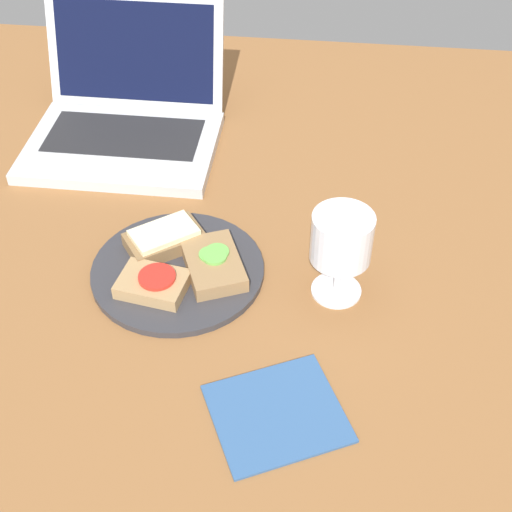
{
  "coord_description": "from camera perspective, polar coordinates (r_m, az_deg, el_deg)",
  "views": [
    {
      "loc": [
        12.78,
        -76.14,
        73.98
      ],
      "look_at": [
        4.54,
        -5.47,
        8.0
      ],
      "focal_mm": 50.0,
      "sensor_mm": 36.0,
      "label": 1
    }
  ],
  "objects": [
    {
      "name": "laptop",
      "position": [
        1.29,
        -10.39,
        10.73
      ],
      "size": [
        32.35,
        29.82,
        21.47
      ],
      "color": "silver",
      "rests_on": "wooden_table"
    },
    {
      "name": "sandwich_with_tomato",
      "position": [
        0.98,
        -8.22,
        -2.17
      ],
      "size": [
        10.13,
        8.07,
        2.49
      ],
      "color": "#A88456",
      "rests_on": "plate"
    },
    {
      "name": "napkin",
      "position": [
        0.86,
        1.69,
        -12.47
      ],
      "size": [
        19.33,
        18.6,
        0.4
      ],
      "primitive_type": "cube",
      "rotation": [
        0.0,
        0.0,
        0.45
      ],
      "color": "#33598C",
      "rests_on": "wooden_table"
    },
    {
      "name": "sandwich_with_cheese",
      "position": [
        1.04,
        -7.33,
        1.39
      ],
      "size": [
        12.63,
        11.63,
        2.96
      ],
      "color": "brown",
      "rests_on": "plate"
    },
    {
      "name": "wine_glass",
      "position": [
        0.94,
        6.84,
        1.11
      ],
      "size": [
        8.19,
        8.19,
        13.38
      ],
      "color": "white",
      "rests_on": "wooden_table"
    },
    {
      "name": "sandwich_with_cucumber",
      "position": [
        1.0,
        -3.43,
        -0.62
      ],
      "size": [
        11.09,
        13.13,
        2.64
      ],
      "color": "#937047",
      "rests_on": "plate"
    },
    {
      "name": "wooden_table",
      "position": [
        1.06,
        -2.1,
        -0.39
      ],
      "size": [
        140.0,
        140.0,
        3.0
      ],
      "primitive_type": "cube",
      "color": "brown",
      "rests_on": "ground"
    },
    {
      "name": "plate",
      "position": [
        1.02,
        -6.27,
        -1.15
      ],
      "size": [
        24.62,
        24.62,
        1.03
      ],
      "primitive_type": "cylinder",
      "color": "#333338",
      "rests_on": "wooden_table"
    }
  ]
}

